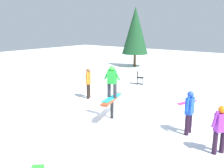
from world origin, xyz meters
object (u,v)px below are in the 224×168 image
object	(u,v)px
rail_feature	(112,102)
loose_snowboard_magenta	(187,102)
bystander_orange	(88,81)
bystander_purple	(220,127)
bystander_blue	(189,110)
pine_tree_near	(135,31)
folding_chair	(139,78)
main_rider_on_rail	(112,82)

from	to	relation	value
rail_feature	loose_snowboard_magenta	size ratio (longest dim) A/B	1.50
bystander_orange	bystander_purple	size ratio (longest dim) A/B	1.07
bystander_blue	pine_tree_near	distance (m)	15.62
loose_snowboard_magenta	bystander_purple	bearing A→B (deg)	-130.21
rail_feature	bystander_blue	xyz separation A→B (m)	(-0.44, 3.14, 0.16)
pine_tree_near	rail_feature	bearing A→B (deg)	28.53
loose_snowboard_magenta	pine_tree_near	distance (m)	12.22
bystander_purple	folding_chair	world-z (taller)	bystander_purple
main_rider_on_rail	pine_tree_near	size ratio (longest dim) A/B	0.26
rail_feature	bystander_blue	world-z (taller)	bystander_blue
bystander_purple	bystander_blue	bearing A→B (deg)	91.17
rail_feature	pine_tree_near	distance (m)	14.27
pine_tree_near	bystander_blue	bearing A→B (deg)	39.63
folding_chair	rail_feature	bearing A→B (deg)	174.52
bystander_orange	rail_feature	bearing A→B (deg)	27.62
bystander_blue	pine_tree_near	bearing A→B (deg)	38.69
bystander_blue	loose_snowboard_magenta	bearing A→B (deg)	20.49
rail_feature	bystander_blue	bearing A→B (deg)	79.36
loose_snowboard_magenta	folding_chair	size ratio (longest dim) A/B	1.48
bystander_purple	rail_feature	bearing A→B (deg)	119.38
bystander_orange	loose_snowboard_magenta	world-z (taller)	bystander_orange
rail_feature	main_rider_on_rail	distance (m)	0.84
rail_feature	bystander_purple	world-z (taller)	bystander_purple
rail_feature	loose_snowboard_magenta	xyz separation A→B (m)	(-4.11, 1.70, -0.72)
bystander_purple	pine_tree_near	bearing A→B (deg)	75.60
main_rider_on_rail	pine_tree_near	distance (m)	14.13
bystander_orange	pine_tree_near	xyz separation A→B (m)	(-10.66, -3.82, 2.48)
folding_chair	pine_tree_near	world-z (taller)	pine_tree_near
main_rider_on_rail	rail_feature	bearing A→B (deg)	0.00
bystander_orange	loose_snowboard_magenta	size ratio (longest dim) A/B	1.25
bystander_purple	loose_snowboard_magenta	size ratio (longest dim) A/B	1.17
bystander_blue	bystander_orange	size ratio (longest dim) A/B	0.98
main_rider_on_rail	folding_chair	bearing A→B (deg)	-170.43
pine_tree_near	bystander_purple	bearing A→B (deg)	41.14
main_rider_on_rail	folding_chair	world-z (taller)	main_rider_on_rail
bystander_orange	pine_tree_near	distance (m)	11.59
bystander_blue	pine_tree_near	xyz separation A→B (m)	(-11.87, -9.83, 2.49)
bystander_purple	pine_tree_near	distance (m)	17.06
bystander_blue	pine_tree_near	world-z (taller)	pine_tree_near
bystander_orange	bystander_purple	xyz separation A→B (m)	(2.04, 7.28, -0.06)
main_rider_on_rail	bystander_blue	world-z (taller)	main_rider_on_rail
rail_feature	folding_chair	xyz separation A→B (m)	(-6.13, -2.38, -0.32)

